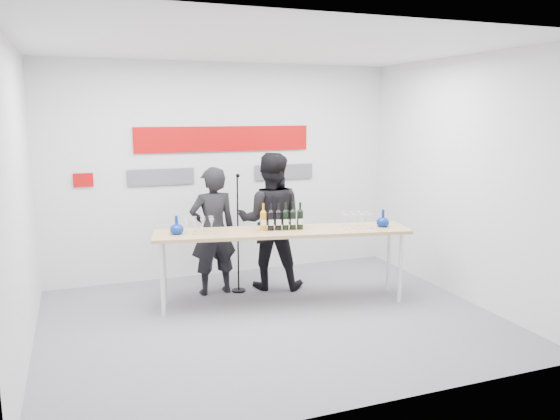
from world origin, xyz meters
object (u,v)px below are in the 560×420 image
Objects in this scene: mic_stand at (238,256)px; presenter_right at (270,221)px; tasting_table at (283,236)px; presenter_left at (213,231)px.

presenter_right is at bearing -4.90° from mic_stand.
tasting_table is 1.90× the size of presenter_left.
mic_stand is (0.32, -0.05, -0.35)m from presenter_left.
presenter_right reaches higher than tasting_table.
presenter_left is at bearing 161.16° from mic_stand.
tasting_table is 0.82m from mic_stand.
mic_stand is at bearing 133.10° from tasting_table.
presenter_left reaches higher than tasting_table.
presenter_left is 0.47m from mic_stand.
mic_stand reaches higher than tasting_table.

